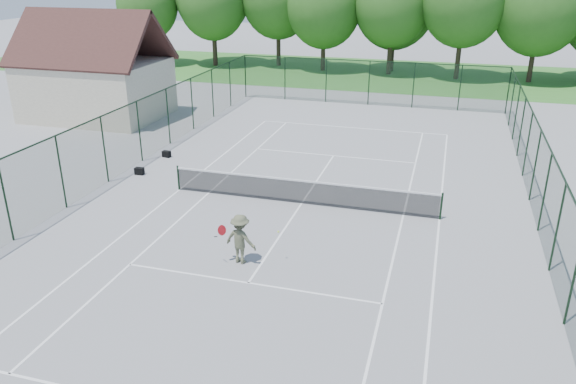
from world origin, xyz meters
name	(u,v)px	position (x,y,z in m)	size (l,w,h in m)	color
ground	(302,204)	(0.00, 0.00, 0.00)	(140.00, 140.00, 0.00)	gray
grass_far	(388,74)	(0.00, 30.00, 0.01)	(80.00, 16.00, 0.01)	#397C2D
court_lines	(302,204)	(0.00, 0.00, 0.00)	(11.05, 23.85, 0.01)	white
tennis_net	(302,191)	(0.00, 0.00, 0.58)	(11.08, 0.08, 1.10)	black
fence_enclosure	(302,168)	(0.00, 0.00, 1.56)	(18.05, 36.05, 3.02)	#17341F
utility_building	(94,67)	(-16.00, 10.00, 3.12)	(8.60, 6.27, 6.63)	beige
tree_line_far	(393,3)	(0.00, 30.00, 5.99)	(39.40, 6.40, 9.70)	#3A2A1F
sports_bag_a	(139,171)	(-8.12, 1.21, 0.17)	(0.41, 0.25, 0.33)	black
sports_bag_b	(166,154)	(-8.11, 3.86, 0.16)	(0.41, 0.25, 0.32)	black
tennis_player	(240,239)	(-0.68, -5.22, 0.85)	(2.06, 0.94, 1.69)	#56593F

